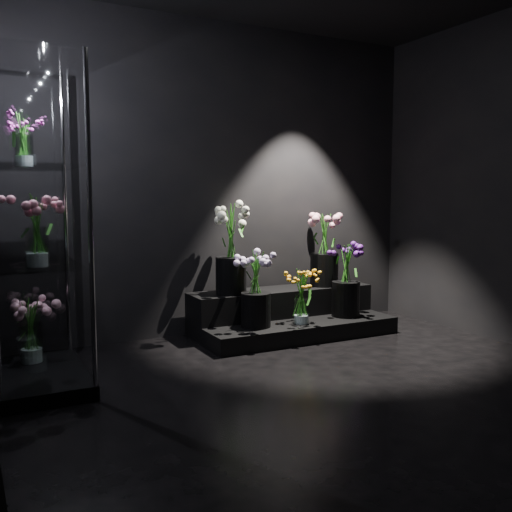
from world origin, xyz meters
TOP-DOWN VIEW (x-y plane):
  - floor at (0.00, 0.00)m, footprint 4.00×4.00m
  - wall_back at (0.00, 2.00)m, footprint 4.00×0.00m
  - display_riser at (0.52, 1.65)m, footprint 1.77×0.79m
  - display_case at (-1.69, 1.12)m, footprint 0.57×0.96m
  - bouquet_orange_bells at (0.48, 1.35)m, footprint 0.28×0.28m
  - bouquet_lilac at (0.07, 1.42)m, footprint 0.40×0.40m
  - bouquet_purple at (1.00, 1.42)m, footprint 0.37×0.37m
  - bouquet_cream_roses at (-0.02, 1.72)m, footprint 0.45×0.45m
  - bouquet_pink_roses at (0.96, 1.72)m, footprint 0.37×0.37m
  - bouquet_case_pink at (-1.70, 0.91)m, footprint 0.36×0.36m
  - bouquet_case_magenta at (-1.72, 1.25)m, footprint 0.22×0.22m
  - bouquet_case_base_pink at (-1.72, 1.37)m, footprint 0.41×0.41m

SIDE VIEW (x-z plane):
  - floor at x=0.00m, z-range 0.00..0.00m
  - display_riser at x=0.52m, z-range -0.03..0.36m
  - bouquet_case_base_pink at x=-1.72m, z-range 0.11..0.58m
  - bouquet_orange_bells at x=0.48m, z-range 0.15..0.63m
  - bouquet_purple at x=1.00m, z-range 0.18..0.86m
  - bouquet_lilac at x=0.07m, z-range 0.20..0.85m
  - bouquet_pink_roses at x=0.96m, z-range 0.44..1.12m
  - bouquet_cream_roses at x=-0.02m, z-range 0.44..1.22m
  - display_case at x=-1.69m, z-range 0.00..2.10m
  - bouquet_case_pink at x=-1.70m, z-range 0.83..1.29m
  - wall_back at x=0.00m, z-range -0.60..3.40m
  - bouquet_case_magenta at x=-1.72m, z-range 1.45..1.79m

